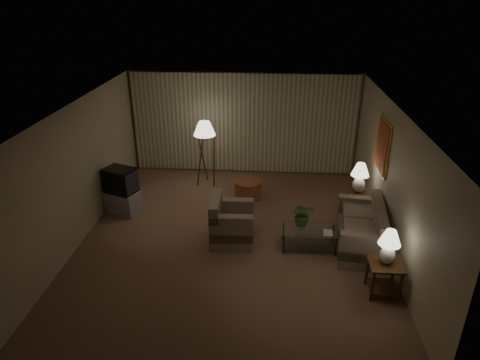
% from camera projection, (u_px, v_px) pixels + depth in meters
% --- Properties ---
extents(ground, '(7.00, 7.00, 0.00)m').
position_uv_depth(ground, '(232.00, 237.00, 8.75)').
color(ground, '#855D49').
rests_on(ground, ground).
extents(room_shell, '(6.04, 7.02, 2.72)m').
position_uv_depth(room_shell, '(239.00, 132.00, 9.39)').
color(room_shell, '#C4BA96').
rests_on(room_shell, ground).
extents(sofa, '(1.83, 1.20, 0.73)m').
position_uv_depth(sofa, '(360.00, 231.00, 8.25)').
color(sofa, gray).
rests_on(sofa, ground).
extents(armchair, '(0.92, 0.88, 0.74)m').
position_uv_depth(armchair, '(232.00, 224.00, 8.48)').
color(armchair, gray).
rests_on(armchair, ground).
extents(side_table_near, '(0.54, 0.54, 0.60)m').
position_uv_depth(side_table_near, '(384.00, 272.00, 7.00)').
color(side_table_near, '#37230F').
rests_on(side_table_near, ground).
extents(side_table_far, '(0.47, 0.39, 0.60)m').
position_uv_depth(side_table_far, '(357.00, 200.00, 9.36)').
color(side_table_far, '#37230F').
rests_on(side_table_far, ground).
extents(table_lamp_near, '(0.35, 0.35, 0.61)m').
position_uv_depth(table_lamp_near, '(389.00, 244.00, 6.77)').
color(table_lamp_near, silver).
rests_on(table_lamp_near, side_table_near).
extents(table_lamp_far, '(0.39, 0.39, 0.67)m').
position_uv_depth(table_lamp_far, '(360.00, 175.00, 9.11)').
color(table_lamp_far, silver).
rests_on(table_lamp_far, side_table_far).
extents(coffee_table, '(1.12, 0.61, 0.41)m').
position_uv_depth(coffee_table, '(309.00, 236.00, 8.26)').
color(coffee_table, silver).
rests_on(coffee_table, ground).
extents(tv_cabinet, '(1.05, 0.96, 0.50)m').
position_uv_depth(tv_cabinet, '(123.00, 202.00, 9.63)').
color(tv_cabinet, '#9C9C9E').
rests_on(tv_cabinet, ground).
extents(crt_tv, '(0.96, 0.90, 0.56)m').
position_uv_depth(crt_tv, '(120.00, 180.00, 9.41)').
color(crt_tv, black).
rests_on(crt_tv, tv_cabinet).
extents(floor_lamp, '(0.54, 0.54, 1.67)m').
position_uv_depth(floor_lamp, '(205.00, 152.00, 10.70)').
color(floor_lamp, '#37230F').
rests_on(floor_lamp, ground).
extents(ottoman, '(0.68, 0.68, 0.42)m').
position_uv_depth(ottoman, '(248.00, 189.00, 10.30)').
color(ottoman, '#9A4C34').
rests_on(ottoman, ground).
extents(vase, '(0.16, 0.16, 0.14)m').
position_uv_depth(vase, '(302.00, 226.00, 8.19)').
color(vase, white).
rests_on(vase, coffee_table).
extents(flowers, '(0.50, 0.45, 0.48)m').
position_uv_depth(flowers, '(303.00, 212.00, 8.06)').
color(flowers, '#376E31').
rests_on(flowers, vase).
extents(book, '(0.20, 0.25, 0.02)m').
position_uv_depth(book, '(323.00, 233.00, 8.10)').
color(book, olive).
rests_on(book, coffee_table).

